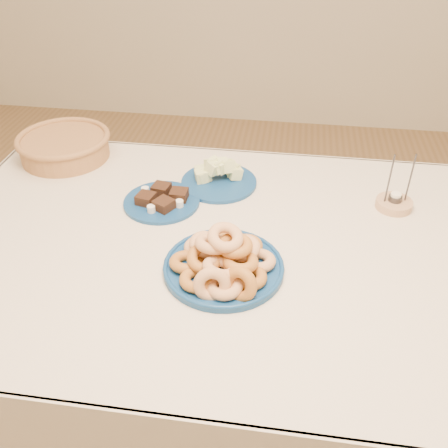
{
  "coord_description": "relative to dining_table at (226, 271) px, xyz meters",
  "views": [
    {
      "loc": [
        0.15,
        -1.08,
        1.61
      ],
      "look_at": [
        0.0,
        -0.05,
        0.85
      ],
      "focal_mm": 40.0,
      "sensor_mm": 36.0,
      "label": 1
    }
  ],
  "objects": [
    {
      "name": "melon_plate",
      "position": [
        -0.07,
        0.32,
        0.13
      ],
      "size": [
        0.31,
        0.31,
        0.09
      ],
      "rotation": [
        0.0,
        0.0,
        -0.27
      ],
      "color": "navy",
      "rests_on": "dining_table"
    },
    {
      "name": "brownie_plate",
      "position": [
        -0.23,
        0.17,
        0.12
      ],
      "size": [
        0.28,
        0.28,
        0.04
      ],
      "rotation": [
        0.0,
        0.0,
        -0.22
      ],
      "color": "navy",
      "rests_on": "dining_table"
    },
    {
      "name": "wicker_basket",
      "position": [
        -0.64,
        0.41,
        0.15
      ],
      "size": [
        0.42,
        0.42,
        0.09
      ],
      "rotation": [
        0.0,
        0.0,
        0.35
      ],
      "color": "brown",
      "rests_on": "dining_table"
    },
    {
      "name": "dining_table",
      "position": [
        0.0,
        0.0,
        0.0
      ],
      "size": [
        1.71,
        1.11,
        0.75
      ],
      "color": "brown",
      "rests_on": "ground"
    },
    {
      "name": "ground",
      "position": [
        0.0,
        0.0,
        -0.64
      ],
      "size": [
        5.0,
        5.0,
        0.0
      ],
      "primitive_type": "plane",
      "color": "brown",
      "rests_on": "ground"
    },
    {
      "name": "candle_holder",
      "position": [
        0.48,
        0.25,
        0.12
      ],
      "size": [
        0.13,
        0.13,
        0.18
      ],
      "rotation": [
        0.0,
        0.0,
        0.23
      ],
      "color": "tan",
      "rests_on": "dining_table"
    },
    {
      "name": "donut_platter",
      "position": [
        0.01,
        -0.12,
        0.14
      ],
      "size": [
        0.32,
        0.32,
        0.14
      ],
      "rotation": [
        0.0,
        0.0,
        0.03
      ],
      "color": "navy",
      "rests_on": "dining_table"
    }
  ]
}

